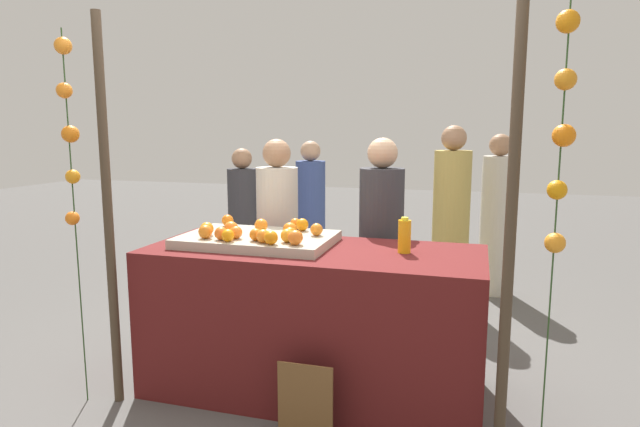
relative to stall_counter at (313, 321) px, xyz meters
The scene contains 33 objects.
ground_plane 0.47m from the stall_counter, ahead, with size 24.00×24.00×0.00m, color #565451.
stall_counter is the anchor object (origin of this frame).
orange_tray 0.63m from the stall_counter, behind, with size 0.97×0.64×0.06m, color #B2AD99.
orange_0 0.89m from the stall_counter, 165.49° to the right, with size 0.09×0.09×0.09m, color orange.
orange_1 0.68m from the stall_counter, 126.38° to the left, with size 0.08×0.08×0.08m, color orange.
orange_2 0.64m from the stall_counter, 131.11° to the right, with size 0.08×0.08×0.08m, color orange.
orange_3 0.65m from the stall_counter, 144.64° to the right, with size 0.08×0.08×0.08m, color orange.
orange_4 0.81m from the stall_counter, 161.79° to the right, with size 0.08×0.08×0.08m, color orange.
orange_5 0.59m from the stall_counter, 157.58° to the right, with size 0.08×0.08×0.08m, color orange.
orange_6 0.64m from the stall_counter, 121.86° to the left, with size 0.08×0.08×0.08m, color orange.
orange_7 0.75m from the stall_counter, 165.50° to the right, with size 0.08×0.08×0.08m, color orange.
orange_8 0.58m from the stall_counter, 96.24° to the left, with size 0.08×0.08×0.08m, color orange.
orange_9 0.61m from the stall_counter, 104.84° to the right, with size 0.09×0.09×0.09m, color orange.
orange_10 0.60m from the stall_counter, 132.68° to the right, with size 0.08×0.08×0.08m, color orange.
orange_11 0.96m from the stall_counter, 159.39° to the left, with size 0.08×0.08×0.08m, color orange.
orange_12 0.67m from the stall_counter, 155.73° to the right, with size 0.08×0.08×0.08m, color orange.
orange_13 0.77m from the stall_counter, 155.39° to the right, with size 0.08×0.08×0.08m, color orange.
orange_14 0.72m from the stall_counter, 161.37° to the left, with size 0.09×0.09×0.09m, color orange.
orange_15 0.90m from the stall_counter, behind, with size 0.09×0.09×0.09m, color orange.
orange_16 0.60m from the stall_counter, 164.34° to the left, with size 0.09×0.09×0.09m, color orange.
orange_17 0.79m from the stall_counter, behind, with size 0.09×0.09×0.09m, color orange.
juice_bottle 0.80m from the stall_counter, ahead, with size 0.08×0.08×0.22m.
chalkboard_sign 0.65m from the stall_counter, 76.86° to the right, with size 0.31×0.03×0.46m.
vendor_left 0.93m from the stall_counter, 125.46° to the left, with size 0.32×0.32×1.61m.
vendor_right 0.81m from the stall_counter, 66.12° to the left, with size 0.32×0.32×1.62m.
crowd_person_0 2.18m from the stall_counter, 126.08° to the left, with size 0.30×0.30×1.49m.
crowd_person_1 2.38m from the stall_counter, 107.83° to the left, with size 0.31×0.31×1.56m.
crowd_person_2 2.81m from the stall_counter, 65.26° to the left, with size 0.33×0.33×1.63m.
crowd_person_3 2.16m from the stall_counter, 69.71° to the left, with size 0.34×0.34×1.71m.
canopy_post_left 1.41m from the stall_counter, 157.24° to the right, with size 0.06×0.06×2.34m, color #473828.
canopy_post_right 1.41m from the stall_counter, 22.76° to the right, with size 0.06×0.06×2.34m, color #473828.
garland_strand_left 1.87m from the stall_counter, 157.86° to the right, with size 0.11×0.11×2.24m.
garland_strand_right 1.85m from the stall_counter, 20.06° to the right, with size 0.12×0.10×2.24m.
Camera 1 is at (0.97, -3.14, 1.68)m, focal length 30.25 mm.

